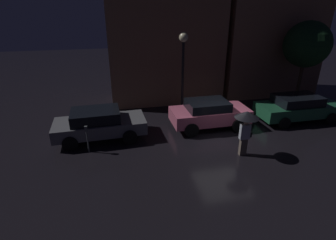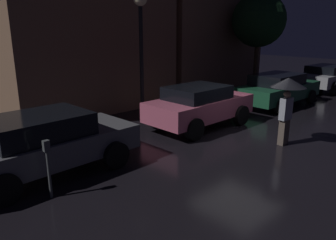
% 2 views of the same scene
% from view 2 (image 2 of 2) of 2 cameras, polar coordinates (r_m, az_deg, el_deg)
% --- Properties ---
extents(ground_plane, '(60.00, 60.00, 0.00)m').
position_cam_2_polar(ground_plane, '(10.75, 12.49, -2.56)').
color(ground_plane, black).
extents(building_facade_right, '(6.61, 3.00, 9.54)m').
position_cam_2_polar(building_facade_right, '(18.75, 6.64, 20.09)').
color(building_facade_right, '#8C664C').
rests_on(building_facade_right, ground).
extents(parked_car_grey, '(4.21, 1.99, 1.43)m').
position_cam_2_polar(parked_car_grey, '(8.11, -20.57, -3.64)').
color(parked_car_grey, slate).
rests_on(parked_car_grey, ground).
extents(parked_car_pink, '(3.93, 1.95, 1.43)m').
position_cam_2_polar(parked_car_pink, '(11.26, 5.49, 2.63)').
color(parked_car_pink, '#DB6684').
rests_on(parked_car_pink, ground).
extents(parked_car_green, '(4.48, 1.97, 1.39)m').
position_cam_2_polar(parked_car_green, '(15.28, 18.61, 5.20)').
color(parked_car_green, '#1E5638').
rests_on(parked_car_green, ground).
extents(parked_car_silver, '(4.16, 2.01, 1.37)m').
position_cam_2_polar(parked_car_silver, '(20.09, 26.02, 6.81)').
color(parked_car_silver, '#B7B7BF').
rests_on(parked_car_silver, ground).
extents(pedestrian_with_umbrella, '(0.98, 0.98, 1.97)m').
position_cam_2_polar(pedestrian_with_umbrella, '(9.85, 20.11, 4.51)').
color(pedestrian_with_umbrella, '#66564C').
rests_on(pedestrian_with_umbrella, ground).
extents(parking_meter, '(0.12, 0.10, 1.22)m').
position_cam_2_polar(parking_meter, '(6.88, -20.17, -6.99)').
color(parking_meter, '#4C5154').
rests_on(parking_meter, ground).
extents(street_lamp_near, '(0.49, 0.49, 4.51)m').
position_cam_2_polar(street_lamp_near, '(11.84, -4.76, 15.92)').
color(street_lamp_near, black).
rests_on(street_lamp_near, ground).
extents(street_tree, '(2.66, 2.66, 5.02)m').
position_cam_2_polar(street_tree, '(17.54, 15.51, 16.40)').
color(street_tree, '#473323').
rests_on(street_tree, ground).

